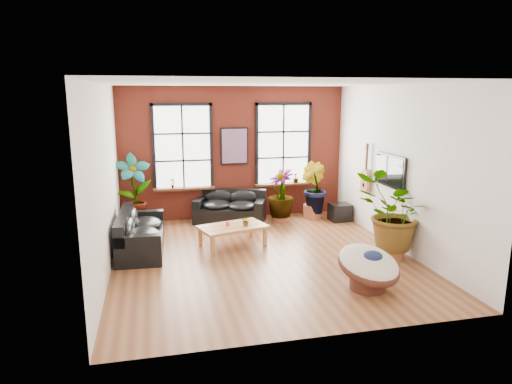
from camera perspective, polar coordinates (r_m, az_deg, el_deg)
room at (r=9.20m, az=0.63°, el=2.44°), size 6.04×6.54×3.54m
sofa_back at (r=11.98m, az=-3.23°, el=-1.97°), size 2.00×1.46×0.83m
sofa_left at (r=10.07m, az=-14.46°, el=-5.05°), size 1.00×2.18×0.85m
coffee_table at (r=10.08m, az=-2.94°, el=-4.52°), size 1.61×1.19×0.55m
papasan_chair at (r=8.14m, az=13.92°, el=-8.98°), size 1.40×1.41×0.81m
poster at (r=12.11m, az=-2.72°, el=5.76°), size 0.74×0.06×0.98m
tv_wall_unit at (r=10.69m, az=15.53°, el=2.26°), size 0.13×1.86×1.20m
media_box at (r=12.30m, az=10.46°, el=-2.51°), size 0.56×0.47×0.45m
pot_back_left at (r=11.89m, az=-14.79°, el=-3.38°), size 0.56×0.56×0.39m
pot_back_right at (r=12.47m, az=7.10°, el=-2.39°), size 0.66×0.66×0.37m
pot_right_wall at (r=9.84m, az=16.53°, el=-6.72°), size 0.60×0.60×0.40m
pot_mid at (r=12.06m, az=2.99°, el=-2.93°), size 0.51×0.51×0.32m
floor_plant_back_left at (r=11.68m, az=-15.05°, el=0.46°), size 1.04×0.83×1.73m
floor_plant_back_right at (r=12.33m, az=7.18°, el=0.53°), size 0.85×0.93×1.36m
floor_plant_right_wall at (r=9.59m, az=16.74°, el=-2.55°), size 1.57×1.40×1.58m
floor_plant_mid at (r=11.90m, az=3.11°, el=-0.13°), size 0.94×0.94×1.25m
table_plant at (r=10.02m, az=-1.26°, el=-3.59°), size 0.25×0.22×0.24m
sill_plant_left at (r=12.02m, az=-10.40°, el=1.12°), size 0.17×0.17×0.27m
sill_plant_right at (r=12.60m, az=5.00°, el=1.78°), size 0.19×0.19×0.27m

